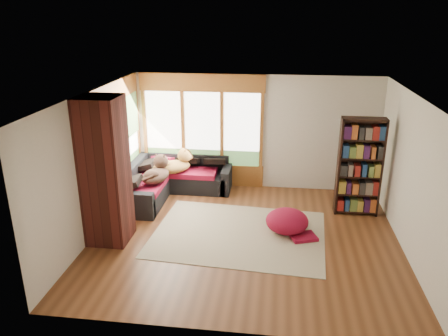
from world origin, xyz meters
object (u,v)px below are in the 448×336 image
(brick_chimney, at_px, (105,172))
(dog_tan, at_px, (176,161))
(sectional_sofa, at_px, (164,183))
(area_rug, at_px, (239,233))
(pouf, at_px, (287,221))
(dog_brindle, at_px, (157,169))
(bookshelf, at_px, (359,167))

(brick_chimney, distance_m, dog_tan, 2.40)
(sectional_sofa, distance_m, area_rug, 2.43)
(pouf, relative_size, dog_brindle, 0.89)
(sectional_sofa, xyz_separation_m, area_rug, (1.83, -1.57, -0.30))
(pouf, relative_size, dog_tan, 0.85)
(bookshelf, height_order, pouf, bookshelf)
(dog_brindle, bearing_deg, pouf, -99.51)
(area_rug, relative_size, dog_brindle, 3.49)
(bookshelf, height_order, dog_tan, bookshelf)
(bookshelf, distance_m, pouf, 1.86)
(bookshelf, bearing_deg, pouf, -144.72)
(sectional_sofa, bearing_deg, brick_chimney, -97.77)
(dog_tan, bearing_deg, area_rug, -84.33)
(brick_chimney, bearing_deg, area_rug, 11.75)
(pouf, height_order, dog_brindle, dog_brindle)
(sectional_sofa, relative_size, dog_brindle, 2.47)
(bookshelf, bearing_deg, sectional_sofa, 174.59)
(sectional_sofa, bearing_deg, dog_brindle, -90.12)
(area_rug, height_order, bookshelf, bookshelf)
(dog_brindle, bearing_deg, sectional_sofa, 5.80)
(bookshelf, relative_size, dog_brindle, 2.23)
(brick_chimney, distance_m, dog_brindle, 1.81)
(area_rug, bearing_deg, bookshelf, 27.67)
(sectional_sofa, height_order, dog_brindle, dog_brindle)
(pouf, bearing_deg, dog_brindle, 160.05)
(area_rug, distance_m, bookshelf, 2.74)
(bookshelf, distance_m, dog_brindle, 4.13)
(pouf, distance_m, dog_tan, 2.95)
(dog_tan, bearing_deg, brick_chimney, -143.64)
(area_rug, bearing_deg, pouf, 13.27)
(dog_tan, bearing_deg, pouf, -68.50)
(dog_tan, xyz_separation_m, dog_brindle, (-0.28, -0.56, -0.00))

